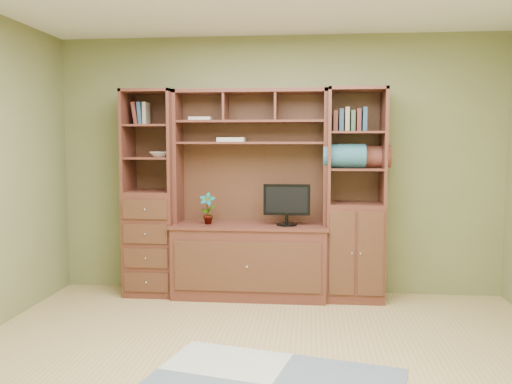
# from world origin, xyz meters

# --- Properties ---
(room) EXTENTS (4.60, 4.10, 2.64)m
(room) POSITION_xyz_m (0.00, 0.00, 1.30)
(room) COLOR tan
(room) RESTS_ON ground
(center_hutch) EXTENTS (1.54, 0.53, 2.05)m
(center_hutch) POSITION_xyz_m (-0.26, 1.73, 1.02)
(center_hutch) COLOR #51261C
(center_hutch) RESTS_ON ground
(left_tower) EXTENTS (0.50, 0.45, 2.05)m
(left_tower) POSITION_xyz_m (-1.26, 1.77, 1.02)
(left_tower) COLOR #51261C
(left_tower) RESTS_ON ground
(right_tower) EXTENTS (0.55, 0.45, 2.05)m
(right_tower) POSITION_xyz_m (0.77, 1.77, 1.02)
(right_tower) COLOR #51261C
(right_tower) RESTS_ON ground
(monitor) EXTENTS (0.45, 0.20, 0.55)m
(monitor) POSITION_xyz_m (0.11, 1.70, 1.01)
(monitor) COLOR black
(monitor) RESTS_ON center_hutch
(orchid) EXTENTS (0.17, 0.11, 0.31)m
(orchid) POSITION_xyz_m (-0.67, 1.70, 0.89)
(orchid) COLOR #9A3D34
(orchid) RESTS_ON center_hutch
(magazines) EXTENTS (0.27, 0.20, 0.04)m
(magazines) POSITION_xyz_m (-0.45, 1.82, 1.56)
(magazines) COLOR #B8AB9D
(magazines) RESTS_ON center_hutch
(bowl) EXTENTS (0.21, 0.21, 0.05)m
(bowl) POSITION_xyz_m (-1.15, 1.77, 1.42)
(bowl) COLOR white
(bowl) RESTS_ON left_tower
(blanket_teal) EXTENTS (0.40, 0.23, 0.23)m
(blanket_teal) POSITION_xyz_m (0.66, 1.73, 1.41)
(blanket_teal) COLOR #285A69
(blanket_teal) RESTS_ON right_tower
(blanket_red) EXTENTS (0.39, 0.21, 0.21)m
(blanket_red) POSITION_xyz_m (0.92, 1.85, 1.40)
(blanket_red) COLOR brown
(blanket_red) RESTS_ON right_tower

